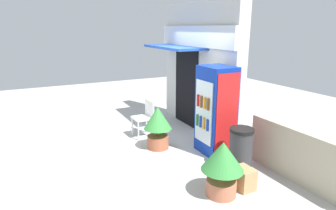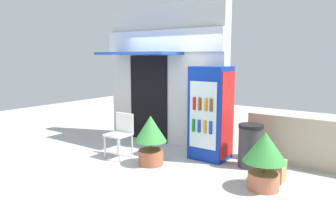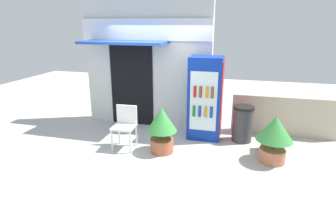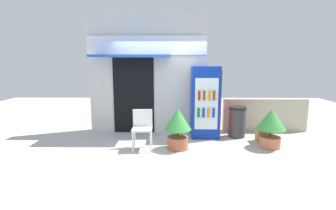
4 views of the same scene
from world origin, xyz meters
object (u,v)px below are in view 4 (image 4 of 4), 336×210
Objects in this scene: potted_plant_near_shop at (178,125)px; potted_plant_curbside at (271,124)px; plastic_chair at (142,126)px; cardboard_box at (264,135)px; drink_cooler at (205,102)px; trash_bin at (237,122)px.

potted_plant_near_shop is 1.04× the size of potted_plant_curbside.
plastic_chair is 2.95m from potted_plant_curbside.
potted_plant_curbside is 0.58m from cardboard_box.
drink_cooler is 5.10× the size of cardboard_box.
trash_bin is (1.58, 0.98, -0.15)m from potted_plant_near_shop.
potted_plant_near_shop is (0.81, -0.04, 0.03)m from plastic_chair.
potted_plant_curbside reaches higher than trash_bin.
trash_bin is (2.38, 0.94, -0.12)m from plastic_chair.
drink_cooler reaches higher than potted_plant_curbside.
drink_cooler is 1.66m from cardboard_box.
trash_bin is 0.74m from cardboard_box.
potted_plant_curbside is (1.40, -0.88, -0.37)m from drink_cooler.
cardboard_box is (1.42, -0.43, -0.74)m from drink_cooler.
plastic_chair is at bearing -158.58° from trash_bin.
plastic_chair is 2.45× the size of cardboard_box.
plastic_chair is at bearing -178.56° from potted_plant_curbside.
plastic_chair is 2.56m from trash_bin.
plastic_chair is at bearing -148.28° from drink_cooler.
potted_plant_curbside is (2.14, 0.11, -0.01)m from potted_plant_near_shop.
potted_plant_curbside reaches higher than plastic_chair.
plastic_chair is 0.98× the size of potted_plant_curbside.
trash_bin is (-0.56, 0.86, -0.15)m from potted_plant_curbside.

